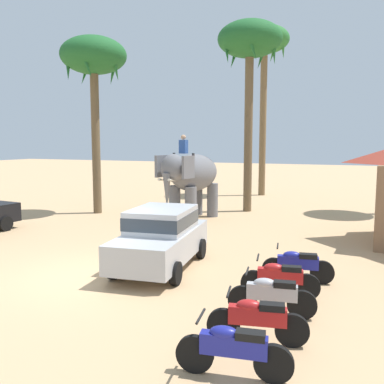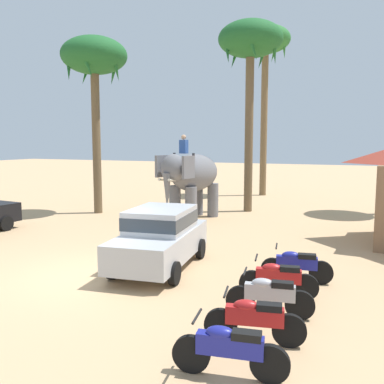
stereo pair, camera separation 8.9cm
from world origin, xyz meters
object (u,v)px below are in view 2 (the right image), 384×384
object	(u,v)px
motorcycle_nearest_camera	(230,349)
motorcycle_far_in_row	(296,265)
palm_tree_near_hut	(94,61)
palm_tree_left_of_road	(265,47)
car_sedan_foreground	(160,235)
elephant_with_mahout	(191,176)
motorcycle_second_in_row	(254,319)
motorcycle_fourth_in_row	(278,278)
motorcycle_mid_row	(270,295)
palm_tree_behind_elephant	(250,46)

from	to	relation	value
motorcycle_nearest_camera	motorcycle_far_in_row	distance (m)	4.82
motorcycle_far_in_row	palm_tree_near_hut	bearing A→B (deg)	148.25
motorcycle_far_in_row	palm_tree_left_of_road	size ratio (longest dim) A/B	0.16
car_sedan_foreground	motorcycle_far_in_row	xyz separation A→B (m)	(3.77, 0.21, -0.46)
elephant_with_mahout	palm_tree_near_hut	distance (m)	7.45
elephant_with_mahout	motorcycle_second_in_row	size ratio (longest dim) A/B	2.25
motorcycle_second_in_row	palm_tree_left_of_road	world-z (taller)	palm_tree_left_of_road
motorcycle_second_in_row	palm_tree_near_hut	xyz separation A→B (m)	(-10.86, 10.42, 7.00)
motorcycle_second_in_row	palm_tree_near_hut	world-z (taller)	palm_tree_near_hut
palm_tree_near_hut	motorcycle_fourth_in_row	bearing A→B (deg)	-36.69
motorcycle_second_in_row	palm_tree_left_of_road	distance (m)	23.21
elephant_with_mahout	motorcycle_mid_row	bearing A→B (deg)	-58.26
car_sedan_foreground	palm_tree_behind_elephant	size ratio (longest dim) A/B	0.45
motorcycle_far_in_row	elephant_with_mahout	bearing A→B (deg)	130.28
motorcycle_second_in_row	motorcycle_far_in_row	xyz separation A→B (m)	(0.13, 3.62, 0.00)
elephant_with_mahout	motorcycle_mid_row	distance (m)	11.12
motorcycle_fourth_in_row	elephant_with_mahout	bearing A→B (deg)	124.83
motorcycle_mid_row	motorcycle_second_in_row	bearing A→B (deg)	-89.15
elephant_with_mahout	motorcycle_second_in_row	distance (m)	12.21
motorcycle_nearest_camera	palm_tree_behind_elephant	xyz separation A→B (m)	(-4.00, 15.11, 7.82)
motorcycle_second_in_row	motorcycle_far_in_row	distance (m)	3.62
palm_tree_behind_elephant	palm_tree_near_hut	distance (m)	7.70
motorcycle_second_in_row	palm_tree_left_of_road	xyz separation A→B (m)	(-4.96, 20.72, 9.21)
motorcycle_nearest_camera	palm_tree_behind_elephant	size ratio (longest dim) A/B	0.19
motorcycle_mid_row	palm_tree_behind_elephant	world-z (taller)	palm_tree_behind_elephant
motorcycle_nearest_camera	motorcycle_mid_row	size ratio (longest dim) A/B	1.00
motorcycle_mid_row	palm_tree_near_hut	world-z (taller)	palm_tree_near_hut
car_sedan_foreground	motorcycle_far_in_row	size ratio (longest dim) A/B	2.39
motorcycle_second_in_row	motorcycle_fourth_in_row	size ratio (longest dim) A/B	1.00
motorcycle_nearest_camera	palm_tree_behind_elephant	bearing A→B (deg)	104.81
motorcycle_nearest_camera	motorcycle_far_in_row	size ratio (longest dim) A/B	1.00
elephant_with_mahout	motorcycle_mid_row	xyz separation A→B (m)	(5.80, -9.37, -1.53)
motorcycle_far_in_row	palm_tree_near_hut	distance (m)	14.70
motorcycle_far_in_row	motorcycle_mid_row	bearing A→B (deg)	-93.56
motorcycle_second_in_row	elephant_with_mahout	bearing A→B (deg)	118.68
elephant_with_mahout	palm_tree_behind_elephant	world-z (taller)	palm_tree_behind_elephant
car_sedan_foreground	motorcycle_nearest_camera	xyz separation A→B (m)	(3.58, -4.61, -0.46)
palm_tree_near_hut	motorcycle_nearest_camera	bearing A→B (deg)	-47.08
elephant_with_mahout	motorcycle_second_in_row	world-z (taller)	elephant_with_mahout
motorcycle_mid_row	motorcycle_far_in_row	xyz separation A→B (m)	(0.15, 2.36, 0.00)
motorcycle_nearest_camera	motorcycle_mid_row	world-z (taller)	same
motorcycle_mid_row	motorcycle_far_in_row	world-z (taller)	same
motorcycle_mid_row	palm_tree_left_of_road	size ratio (longest dim) A/B	0.16
car_sedan_foreground	palm_tree_left_of_road	xyz separation A→B (m)	(-1.31, 17.31, 8.74)
motorcycle_second_in_row	car_sedan_foreground	bearing A→B (deg)	136.89
car_sedan_foreground	elephant_with_mahout	size ratio (longest dim) A/B	1.07
motorcycle_nearest_camera	motorcycle_mid_row	bearing A→B (deg)	88.96
car_sedan_foreground	palm_tree_near_hut	bearing A→B (deg)	135.85
car_sedan_foreground	palm_tree_near_hut	size ratio (longest dim) A/B	0.50
elephant_with_mahout	palm_tree_near_hut	world-z (taller)	palm_tree_near_hut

